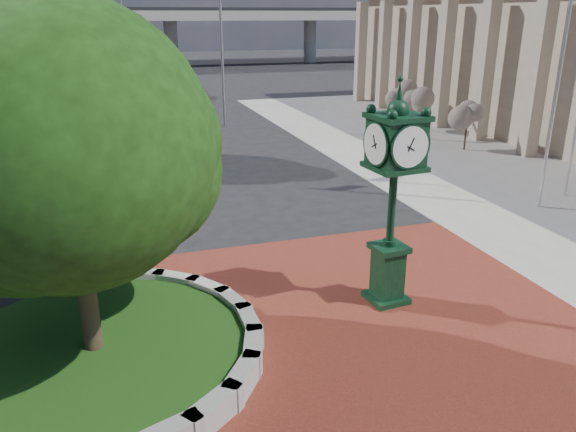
# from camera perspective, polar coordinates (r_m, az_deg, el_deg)

# --- Properties ---
(ground) EXTENTS (200.00, 200.00, 0.00)m
(ground) POSITION_cam_1_polar(r_m,az_deg,el_deg) (13.14, 3.79, -10.90)
(ground) COLOR black
(ground) RESTS_ON ground
(plaza) EXTENTS (12.00, 12.00, 0.04)m
(plaza) POSITION_cam_1_polar(r_m,az_deg,el_deg) (12.35, 5.53, -13.05)
(plaza) COLOR maroon
(plaza) RESTS_ON ground
(sidewalk) EXTENTS (20.00, 50.00, 0.04)m
(sidewalk) POSITION_cam_1_polar(r_m,az_deg,el_deg) (29.57, 26.22, 4.71)
(sidewalk) COLOR #9E9B93
(sidewalk) RESTS_ON ground
(planter_wall) EXTENTS (2.96, 6.77, 0.54)m
(planter_wall) POSITION_cam_1_polar(r_m,az_deg,el_deg) (12.39, -8.17, -11.70)
(planter_wall) COLOR #9E9B93
(planter_wall) RESTS_ON ground
(grass_bed) EXTENTS (6.10, 6.10, 0.40)m
(grass_bed) POSITION_cam_1_polar(r_m,az_deg,el_deg) (12.35, -18.96, -13.19)
(grass_bed) COLOR #183F12
(grass_bed) RESTS_ON ground
(overpass) EXTENTS (90.00, 12.00, 7.50)m
(overpass) POSITION_cam_1_polar(r_m,az_deg,el_deg) (80.57, -15.85, 19.02)
(overpass) COLOR #9E9B93
(overpass) RESTS_ON ground
(tree_planter) EXTENTS (5.20, 5.20, 6.33)m
(tree_planter) POSITION_cam_1_polar(r_m,az_deg,el_deg) (10.91, -21.01, 2.62)
(tree_planter) COLOR #38281C
(tree_planter) RESTS_ON ground
(tree_street) EXTENTS (4.40, 4.40, 5.45)m
(tree_street) POSITION_cam_1_polar(r_m,az_deg,el_deg) (28.68, -17.58, 12.00)
(tree_street) COLOR #38281C
(tree_street) RESTS_ON ground
(post_clock) EXTENTS (1.21, 1.21, 5.36)m
(post_clock) POSITION_cam_1_polar(r_m,az_deg,el_deg) (13.14, 10.64, 2.86)
(post_clock) COLOR black
(post_clock) RESTS_ON ground
(parked_car) EXTENTS (2.15, 4.12, 1.34)m
(parked_car) POSITION_cam_1_polar(r_m,az_deg,el_deg) (49.77, -9.72, 12.60)
(parked_car) COLOR #5A0C10
(parked_car) RESTS_ON ground
(flagpole_a) EXTENTS (1.48, 0.24, 9.50)m
(flagpole_a) POSITION_cam_1_polar(r_m,az_deg,el_deg) (21.66, 25.90, 13.06)
(flagpole_a) COLOR silver
(flagpole_a) RESTS_ON ground
(street_lamp_near) EXTENTS (2.08, 0.26, 9.29)m
(street_lamp_near) POSITION_cam_1_polar(r_m,az_deg,el_deg) (35.49, -6.42, 17.69)
(street_lamp_near) COLOR slate
(street_lamp_near) RESTS_ON ground
(street_lamp_far) EXTENTS (1.76, 0.74, 8.13)m
(street_lamp_far) POSITION_cam_1_polar(r_m,az_deg,el_deg) (49.35, -16.06, 16.86)
(street_lamp_far) COLOR slate
(street_lamp_far) RESTS_ON ground
(shrub_near) EXTENTS (1.20, 1.20, 2.20)m
(shrub_near) POSITION_cam_1_polar(r_m,az_deg,el_deg) (30.57, 17.74, 9.28)
(shrub_near) COLOR #38281C
(shrub_near) RESTS_ON ground
(shrub_mid) EXTENTS (1.20, 1.20, 2.20)m
(shrub_mid) POSITION_cam_1_polar(r_m,az_deg,el_deg) (35.09, 12.70, 10.99)
(shrub_mid) COLOR #38281C
(shrub_mid) RESTS_ON ground
(shrub_far) EXTENTS (1.20, 1.20, 2.20)m
(shrub_far) POSITION_cam_1_polar(r_m,az_deg,el_deg) (37.84, 10.98, 11.72)
(shrub_far) COLOR #38281C
(shrub_far) RESTS_ON ground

